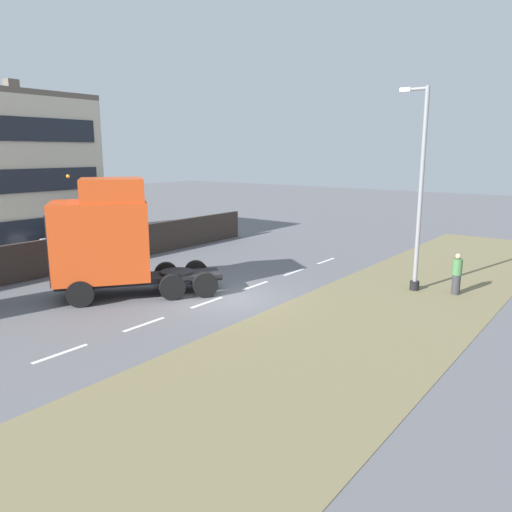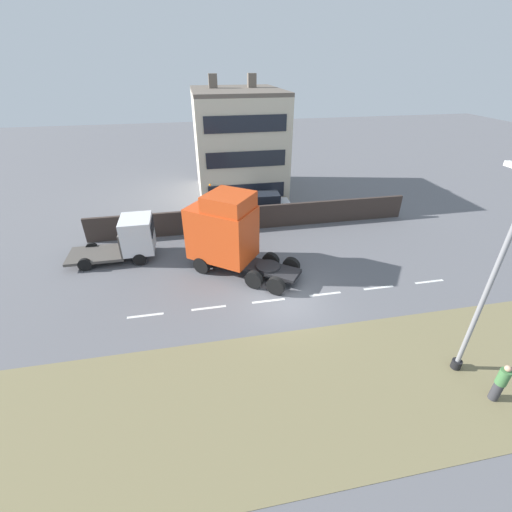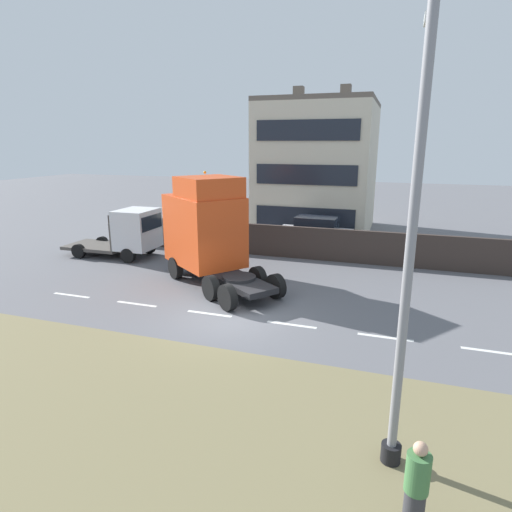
% 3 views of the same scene
% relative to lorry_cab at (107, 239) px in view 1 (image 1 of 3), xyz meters
% --- Properties ---
extents(ground_plane, '(120.00, 120.00, 0.00)m').
position_rel_lorry_cab_xyz_m(ground_plane, '(-3.76, -2.66, -2.42)').
color(ground_plane, slate).
rests_on(ground_plane, ground).
extents(grass_verge, '(7.00, 44.00, 0.01)m').
position_rel_lorry_cab_xyz_m(grass_verge, '(-9.76, -2.66, -2.41)').
color(grass_verge, olive).
rests_on(grass_verge, ground).
extents(lane_markings, '(0.16, 17.80, 0.00)m').
position_rel_lorry_cab_xyz_m(lane_markings, '(-3.76, -3.36, -2.42)').
color(lane_markings, white).
rests_on(lane_markings, ground).
extents(boundary_wall, '(0.25, 24.00, 1.79)m').
position_rel_lorry_cab_xyz_m(boundary_wall, '(5.24, -2.66, -1.53)').
color(boundary_wall, '#382D28').
rests_on(boundary_wall, ground).
extents(building_block, '(9.28, 7.39, 10.15)m').
position_rel_lorry_cab_xyz_m(building_block, '(13.27, -2.68, 2.11)').
color(building_block, beige).
rests_on(building_block, ground).
extents(lorry_cab, '(5.91, 6.63, 4.97)m').
position_rel_lorry_cab_xyz_m(lorry_cab, '(0.00, 0.00, 0.00)').
color(lorry_cab, black).
rests_on(lorry_cab, ground).
extents(parked_car, '(1.98, 4.38, 2.09)m').
position_rel_lorry_cab_xyz_m(parked_car, '(6.95, -3.70, -1.41)').
color(parked_car, silver).
rests_on(parked_car, ground).
extents(lamp_post, '(1.32, 0.40, 8.44)m').
position_rel_lorry_cab_xyz_m(lamp_post, '(-9.64, -8.48, 1.43)').
color(lamp_post, black).
rests_on(lamp_post, ground).
extents(pedestrian, '(0.39, 0.39, 1.75)m').
position_rel_lorry_cab_xyz_m(pedestrian, '(-11.30, -8.86, -1.56)').
color(pedestrian, '#333338').
rests_on(pedestrian, ground).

